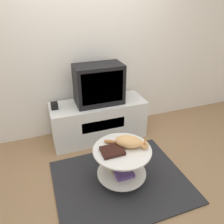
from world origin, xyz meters
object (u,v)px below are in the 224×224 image
speaker (54,106)px  dvd_box (112,151)px  cat (130,142)px  tv (99,84)px

speaker → dvd_box: speaker is taller
dvd_box → cat: 0.22m
tv → dvd_box: size_ratio=2.77×
tv → cat: (0.06, -0.95, -0.34)m
tv → speaker: bearing=177.9°
dvd_box → speaker: bearing=115.2°
tv → speaker: tv is taller
speaker → cat: size_ratio=0.20×
tv → speaker: (-0.63, 0.02, -0.23)m
speaker → dvd_box: bearing=-64.8°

